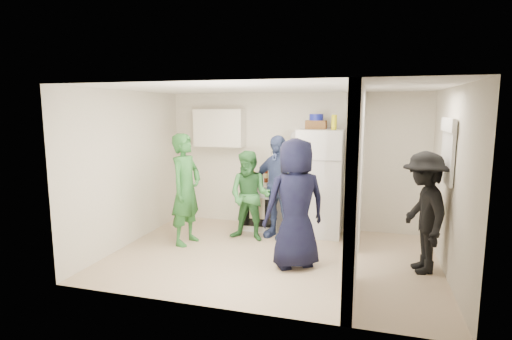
{
  "coord_description": "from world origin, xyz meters",
  "views": [
    {
      "loc": [
        1.36,
        -5.6,
        2.21
      ],
      "look_at": [
        -0.36,
        0.4,
        1.25
      ],
      "focal_mm": 28.0,
      "sensor_mm": 36.0,
      "label": 1
    }
  ],
  "objects_px": {
    "stove": "(262,206)",
    "person_green_left": "(186,189)",
    "person_denim": "(277,187)",
    "yellow_cup_stack_top": "(334,122)",
    "fridge": "(320,182)",
    "person_green_center": "(250,196)",
    "person_nook": "(424,212)",
    "person_navy": "(295,203)",
    "blue_bowl": "(316,117)",
    "wicker_basket": "(316,125)"
  },
  "relations": [
    {
      "from": "stove",
      "to": "person_green_left",
      "type": "distance_m",
      "value": 1.59
    },
    {
      "from": "person_denim",
      "to": "stove",
      "type": "bearing_deg",
      "value": 154.25
    },
    {
      "from": "yellow_cup_stack_top",
      "to": "person_green_left",
      "type": "xyz_separation_m",
      "value": [
        -2.26,
        -1.02,
        -1.08
      ]
    },
    {
      "from": "fridge",
      "to": "person_green_left",
      "type": "xyz_separation_m",
      "value": [
        -2.04,
        -1.12,
        -0.02
      ]
    },
    {
      "from": "person_green_center",
      "to": "person_nook",
      "type": "height_order",
      "value": "person_nook"
    },
    {
      "from": "person_green_center",
      "to": "person_navy",
      "type": "bearing_deg",
      "value": -40.8
    },
    {
      "from": "fridge",
      "to": "yellow_cup_stack_top",
      "type": "xyz_separation_m",
      "value": [
        0.22,
        -0.1,
        1.05
      ]
    },
    {
      "from": "blue_bowl",
      "to": "person_denim",
      "type": "height_order",
      "value": "blue_bowl"
    },
    {
      "from": "person_green_left",
      "to": "wicker_basket",
      "type": "bearing_deg",
      "value": -49.9
    },
    {
      "from": "wicker_basket",
      "to": "person_nook",
      "type": "height_order",
      "value": "wicker_basket"
    },
    {
      "from": "stove",
      "to": "person_navy",
      "type": "bearing_deg",
      "value": -60.62
    },
    {
      "from": "yellow_cup_stack_top",
      "to": "person_green_center",
      "type": "relative_size",
      "value": 0.16
    },
    {
      "from": "person_green_center",
      "to": "person_green_left",
      "type": "bearing_deg",
      "value": -150.72
    },
    {
      "from": "fridge",
      "to": "person_navy",
      "type": "xyz_separation_m",
      "value": [
        -0.15,
        -1.6,
        -0.02
      ]
    },
    {
      "from": "fridge",
      "to": "person_denim",
      "type": "xyz_separation_m",
      "value": [
        -0.68,
        -0.39,
        -0.04
      ]
    },
    {
      "from": "yellow_cup_stack_top",
      "to": "person_navy",
      "type": "relative_size",
      "value": 0.14
    },
    {
      "from": "person_green_left",
      "to": "person_green_center",
      "type": "bearing_deg",
      "value": -55.61
    },
    {
      "from": "yellow_cup_stack_top",
      "to": "person_nook",
      "type": "distance_m",
      "value": 2.13
    },
    {
      "from": "fridge",
      "to": "person_green_center",
      "type": "bearing_deg",
      "value": -148.41
    },
    {
      "from": "wicker_basket",
      "to": "blue_bowl",
      "type": "distance_m",
      "value": 0.13
    },
    {
      "from": "fridge",
      "to": "person_navy",
      "type": "relative_size",
      "value": 1.02
    },
    {
      "from": "fridge",
      "to": "wicker_basket",
      "type": "distance_m",
      "value": 1.01
    },
    {
      "from": "person_green_center",
      "to": "stove",
      "type": "bearing_deg",
      "value": 91.83
    },
    {
      "from": "fridge",
      "to": "blue_bowl",
      "type": "relative_size",
      "value": 7.75
    },
    {
      "from": "blue_bowl",
      "to": "person_green_center",
      "type": "relative_size",
      "value": 0.16
    },
    {
      "from": "stove",
      "to": "person_green_left",
      "type": "bearing_deg",
      "value": -130.28
    },
    {
      "from": "blue_bowl",
      "to": "wicker_basket",
      "type": "bearing_deg",
      "value": 0.0
    },
    {
      "from": "yellow_cup_stack_top",
      "to": "person_green_left",
      "type": "height_order",
      "value": "yellow_cup_stack_top"
    },
    {
      "from": "fridge",
      "to": "yellow_cup_stack_top",
      "type": "relative_size",
      "value": 7.44
    },
    {
      "from": "blue_bowl",
      "to": "person_green_left",
      "type": "bearing_deg",
      "value": -148.87
    },
    {
      "from": "fridge",
      "to": "person_nook",
      "type": "relative_size",
      "value": 1.12
    },
    {
      "from": "wicker_basket",
      "to": "person_green_center",
      "type": "relative_size",
      "value": 0.23
    },
    {
      "from": "fridge",
      "to": "person_denim",
      "type": "relative_size",
      "value": 1.05
    },
    {
      "from": "yellow_cup_stack_top",
      "to": "person_green_left",
      "type": "distance_m",
      "value": 2.71
    },
    {
      "from": "person_navy",
      "to": "person_nook",
      "type": "relative_size",
      "value": 1.1
    },
    {
      "from": "blue_bowl",
      "to": "person_green_left",
      "type": "height_order",
      "value": "blue_bowl"
    },
    {
      "from": "wicker_basket",
      "to": "person_denim",
      "type": "height_order",
      "value": "wicker_basket"
    },
    {
      "from": "stove",
      "to": "blue_bowl",
      "type": "xyz_separation_m",
      "value": [
        0.97,
        0.02,
        1.64
      ]
    },
    {
      "from": "stove",
      "to": "person_green_left",
      "type": "xyz_separation_m",
      "value": [
        -0.98,
        -1.15,
        0.48
      ]
    },
    {
      "from": "yellow_cup_stack_top",
      "to": "person_denim",
      "type": "distance_m",
      "value": 1.45
    },
    {
      "from": "yellow_cup_stack_top",
      "to": "person_nook",
      "type": "relative_size",
      "value": 0.15
    },
    {
      "from": "stove",
      "to": "blue_bowl",
      "type": "height_order",
      "value": "blue_bowl"
    },
    {
      "from": "yellow_cup_stack_top",
      "to": "person_green_left",
      "type": "bearing_deg",
      "value": -155.67
    },
    {
      "from": "stove",
      "to": "person_denim",
      "type": "bearing_deg",
      "value": -47.55
    },
    {
      "from": "blue_bowl",
      "to": "yellow_cup_stack_top",
      "type": "bearing_deg",
      "value": -25.11
    },
    {
      "from": "person_green_center",
      "to": "person_navy",
      "type": "height_order",
      "value": "person_navy"
    },
    {
      "from": "stove",
      "to": "yellow_cup_stack_top",
      "type": "relative_size",
      "value": 3.41
    },
    {
      "from": "person_navy",
      "to": "blue_bowl",
      "type": "bearing_deg",
      "value": -124.3
    },
    {
      "from": "person_green_center",
      "to": "person_nook",
      "type": "relative_size",
      "value": 0.92
    },
    {
      "from": "wicker_basket",
      "to": "yellow_cup_stack_top",
      "type": "height_order",
      "value": "yellow_cup_stack_top"
    }
  ]
}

